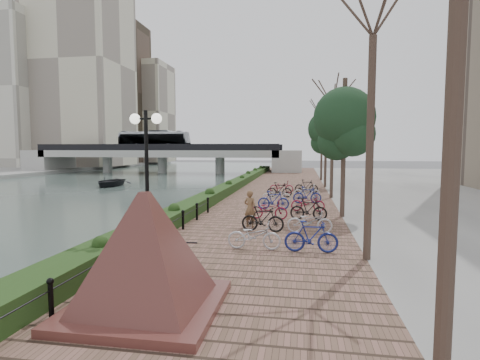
% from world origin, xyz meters
% --- Properties ---
extents(ground, '(220.00, 220.00, 0.00)m').
position_xyz_m(ground, '(0.00, 0.00, 0.00)').
color(ground, '#59595B').
rests_on(ground, ground).
extents(river_water, '(30.00, 130.00, 0.02)m').
position_xyz_m(river_water, '(-15.00, 25.00, 0.01)').
color(river_water, '#4B5E58').
rests_on(river_water, ground).
extents(promenade, '(8.00, 75.00, 0.50)m').
position_xyz_m(promenade, '(4.00, 17.50, 0.25)').
color(promenade, brown).
rests_on(promenade, ground).
extents(hedge, '(1.10, 56.00, 0.60)m').
position_xyz_m(hedge, '(0.60, 20.00, 0.80)').
color(hedge, '#213D16').
rests_on(hedge, promenade).
extents(chain_fence, '(0.10, 14.10, 0.70)m').
position_xyz_m(chain_fence, '(1.40, 2.00, 0.85)').
color(chain_fence, black).
rests_on(chain_fence, promenade).
extents(granite_monument, '(4.58, 4.58, 2.39)m').
position_xyz_m(granite_monument, '(3.04, -2.33, 1.71)').
color(granite_monument, '#4E2621').
rests_on(granite_monument, promenade).
extents(lamppost, '(1.02, 0.32, 4.39)m').
position_xyz_m(lamppost, '(1.37, 1.64, 3.71)').
color(lamppost, black).
rests_on(lamppost, promenade).
extents(motorcycle, '(0.62, 1.55, 0.94)m').
position_xyz_m(motorcycle, '(3.37, -1.05, 0.97)').
color(motorcycle, black).
rests_on(motorcycle, promenade).
extents(pedestrian, '(0.65, 0.55, 1.53)m').
position_xyz_m(pedestrian, '(3.99, 5.92, 1.27)').
color(pedestrian, brown).
rests_on(pedestrian, promenade).
extents(bicycle_parking, '(2.40, 17.32, 1.00)m').
position_xyz_m(bicycle_parking, '(5.49, 10.37, 0.97)').
color(bicycle_parking, silver).
rests_on(bicycle_parking, promenade).
extents(street_trees, '(3.20, 37.12, 6.80)m').
position_xyz_m(street_trees, '(8.00, 12.68, 3.69)').
color(street_trees, '#3E2C24').
rests_on(street_trees, promenade).
extents(bridge, '(36.00, 10.77, 6.50)m').
position_xyz_m(bridge, '(-15.25, 45.00, 3.37)').
color(bridge, '#ABABA6').
rests_on(bridge, ground).
extents(boat, '(3.22, 4.43, 0.90)m').
position_xyz_m(boat, '(-12.70, 25.03, 0.47)').
color(boat, black).
rests_on(boat, river_water).
extents(far_buildings, '(35.00, 38.00, 38.00)m').
position_xyz_m(far_buildings, '(-41.66, 65.91, 16.12)').
color(far_buildings, beige).
rests_on(far_buildings, far_bank).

